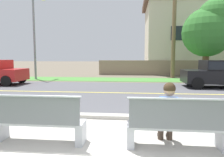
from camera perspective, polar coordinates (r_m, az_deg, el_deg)
The scene contains 14 objects.
ground_plane at distance 11.41m, azimuth 3.10°, elevation -2.73°, with size 140.00×140.00×0.00m, color #665B4C.
sidewalk_pavement at distance 4.08m, azimuth -2.14°, elevation -18.83°, with size 44.00×3.60×0.01m, color #B7B2A8.
curb_edge at distance 5.89m, azimuth 0.50°, elevation -10.46°, with size 44.00×0.30×0.11m, color #ADA89E.
street_asphalt at distance 9.93m, azimuth 2.69°, elevation -4.00°, with size 52.00×8.00×0.01m, color #515156.
road_centre_line at distance 9.93m, azimuth 2.69°, elevation -3.97°, with size 48.00×0.14×0.01m, color #E0CC4C.
far_verge_grass at distance 15.80m, azimuth 3.84°, elevation -0.29°, with size 48.00×2.80×0.02m, color #478438.
bench_left at distance 4.40m, azimuth -19.74°, elevation -11.06°, with size 1.83×0.48×1.01m.
bench_right at distance 4.08m, azimuth 17.43°, elevation -12.35°, with size 1.83×0.48×1.01m.
seated_person_blue at distance 4.15m, azimuth 15.16°, elevation -8.79°, with size 0.52×0.68×1.25m.
car_black_near at distance 13.21m, azimuth 28.22°, elevation 1.48°, with size 4.30×1.86×1.54m.
streetlamp at distance 17.36m, azimuth -20.38°, elevation 12.74°, with size 0.24×2.10×6.77m.
shade_tree_far_left at distance 16.61m, azimuth 25.14°, elevation 12.31°, with size 3.47×3.47×5.73m.
garden_wall at distance 20.27m, azimuth 14.94°, elevation 2.85°, with size 13.00×0.36×1.40m, color gray.
house_across_street at distance 24.08m, azimuth 20.88°, elevation 10.76°, with size 10.14×6.91×7.72m.
Camera 1 is at (0.51, -3.27, 1.72)m, focal length 33.21 mm.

